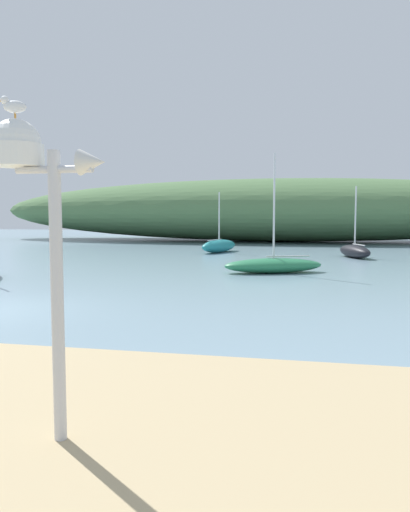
{
  "coord_description": "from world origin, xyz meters",
  "views": [
    {
      "loc": [
        7.63,
        -10.9,
        2.37
      ],
      "look_at": [
        3.81,
        7.46,
        0.8
      ],
      "focal_mm": 35.13,
      "sensor_mm": 36.0,
      "label": 1
    }
  ],
  "objects": [
    {
      "name": "seagull_on_radar",
      "position": [
        4.91,
        -6.61,
        3.38
      ],
      "size": [
        0.28,
        0.16,
        0.21
      ],
      "color": "orange",
      "rests_on": "mast_structure"
    },
    {
      "name": "sailboat_mid_channel",
      "position": [
        6.25,
        9.4,
        0.32
      ],
      "size": [
        4.27,
        2.73,
        4.81
      ],
      "color": "#287A4C",
      "rests_on": "ground"
    },
    {
      "name": "sailboat_centre_water",
      "position": [
        10.09,
        17.38,
        0.37
      ],
      "size": [
        1.99,
        3.47,
        3.88
      ],
      "color": "black",
      "rests_on": "ground"
    },
    {
      "name": "mast_structure",
      "position": [
        5.05,
        -6.61,
        2.71
      ],
      "size": [
        1.14,
        0.5,
        3.06
      ],
      "color": "silver",
      "rests_on": "beach_sand"
    },
    {
      "name": "distant_hill",
      "position": [
        4.8,
        33.72,
        2.74
      ],
      "size": [
        51.64,
        12.25,
        5.48
      ],
      "primitive_type": "ellipsoid",
      "color": "#517547",
      "rests_on": "ground"
    },
    {
      "name": "sailboat_far_left",
      "position": [
        2.17,
        19.7,
        0.41
      ],
      "size": [
        2.22,
        4.01,
        3.73
      ],
      "color": "teal",
      "rests_on": "ground"
    }
  ]
}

